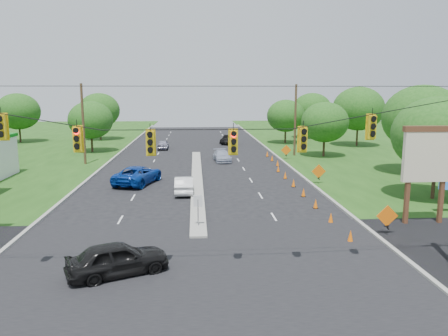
{
  "coord_description": "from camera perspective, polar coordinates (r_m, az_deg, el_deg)",
  "views": [
    {
      "loc": [
        -0.12,
        -19.4,
        8.22
      ],
      "look_at": [
        1.9,
        11.0,
        2.8
      ],
      "focal_mm": 35.0,
      "sensor_mm": 36.0,
      "label": 1
    }
  ],
  "objects": [
    {
      "name": "tree_5",
      "position": [
        61.12,
        -17.02,
        6.01
      ],
      "size": [
        5.88,
        5.88,
        6.86
      ],
      "color": "black",
      "rests_on": "ground"
    },
    {
      "name": "cone_5",
      "position": [
        41.54,
        8.01,
        -0.93
      ],
      "size": [
        0.32,
        0.32,
        0.7
      ],
      "primitive_type": "cone",
      "color": "orange",
      "rests_on": "ground"
    },
    {
      "name": "tree_9",
      "position": [
        55.92,
        13.03,
        5.85
      ],
      "size": [
        5.88,
        5.88,
        6.86
      ],
      "color": "black",
      "rests_on": "ground"
    },
    {
      "name": "median",
      "position": [
        41.23,
        -3.56,
        -1.43
      ],
      "size": [
        1.0,
        34.0,
        0.18
      ],
      "primitive_type": "cube",
      "color": "gray",
      "rests_on": "ground"
    },
    {
      "name": "cone_2",
      "position": [
        31.59,
        11.88,
        -4.56
      ],
      "size": [
        0.32,
        0.32,
        0.7
      ],
      "primitive_type": "cone",
      "color": "orange",
      "rests_on": "ground"
    },
    {
      "name": "work_sign_0",
      "position": [
        26.79,
        20.53,
        -6.0
      ],
      "size": [
        1.27,
        0.58,
        1.37
      ],
      "color": "black",
      "rests_on": "ground"
    },
    {
      "name": "cone_3",
      "position": [
        34.87,
        10.34,
        -3.12
      ],
      "size": [
        0.32,
        0.32,
        0.7
      ],
      "primitive_type": "cone",
      "color": "orange",
      "rests_on": "ground"
    },
    {
      "name": "cone_9",
      "position": [
        55.22,
        5.67,
        1.85
      ],
      "size": [
        0.32,
        0.32,
        0.7
      ],
      "primitive_type": "cone",
      "color": "orange",
      "rests_on": "ground"
    },
    {
      "name": "black_sedan",
      "position": [
        20.59,
        -13.71,
        -11.42
      ],
      "size": [
        4.88,
        3.51,
        1.54
      ],
      "primitive_type": "imported",
      "rotation": [
        0.0,
        0.0,
        1.99
      ],
      "color": "black",
      "rests_on": "ground"
    },
    {
      "name": "white_sedan",
      "position": [
        35.51,
        -5.23,
        -2.19
      ],
      "size": [
        1.53,
        4.22,
        1.38
      ],
      "primitive_type": "imported",
      "rotation": [
        0.0,
        0.0,
        3.16
      ],
      "color": "silver",
      "rests_on": "ground"
    },
    {
      "name": "cone_4",
      "position": [
        38.19,
        9.07,
        -1.93
      ],
      "size": [
        0.32,
        0.32,
        0.7
      ],
      "primitive_type": "cone",
      "color": "orange",
      "rests_on": "ground"
    },
    {
      "name": "cone_1",
      "position": [
        28.36,
        13.78,
        -6.32
      ],
      "size": [
        0.32,
        0.32,
        0.7
      ],
      "primitive_type": "cone",
      "color": "orange",
      "rests_on": "ground"
    },
    {
      "name": "tree_6",
      "position": [
        76.14,
        -15.97,
        7.25
      ],
      "size": [
        6.72,
        6.72,
        7.84
      ],
      "color": "black",
      "rests_on": "ground"
    },
    {
      "name": "tree_7",
      "position": [
        36.4,
        26.14,
        3.92
      ],
      "size": [
        6.72,
        6.72,
        7.84
      ],
      "color": "black",
      "rests_on": "ground"
    },
    {
      "name": "cone_6",
      "position": [
        44.91,
        7.1,
        -0.08
      ],
      "size": [
        0.32,
        0.32,
        0.7
      ],
      "primitive_type": "cone",
      "color": "orange",
      "rests_on": "ground"
    },
    {
      "name": "silver_car_far",
      "position": [
        51.25,
        -0.26,
        1.59
      ],
      "size": [
        2.19,
        4.59,
        1.29
      ],
      "primitive_type": "imported",
      "rotation": [
        0.0,
        0.0,
        0.09
      ],
      "color": "#A0A8BD",
      "rests_on": "ground"
    },
    {
      "name": "tree_10",
      "position": [
        67.89,
        17.16,
        7.42
      ],
      "size": [
        7.56,
        7.56,
        8.82
      ],
      "color": "black",
      "rests_on": "ground"
    },
    {
      "name": "cone_0",
      "position": [
        25.2,
        16.18,
        -8.52
      ],
      "size": [
        0.32,
        0.32,
        0.7
      ],
      "primitive_type": "cone",
      "color": "orange",
      "rests_on": "ground"
    },
    {
      "name": "utility_pole_far_right",
      "position": [
        55.97,
        9.29,
        6.15
      ],
      "size": [
        0.28,
        0.28,
        9.0
      ],
      "primitive_type": "cylinder",
      "color": "#422D1C",
      "rests_on": "ground"
    },
    {
      "name": "work_sign_2",
      "position": [
        53.03,
        8.12,
        2.26
      ],
      "size": [
        1.27,
        0.58,
        1.37
      ],
      "color": "black",
      "rests_on": "ground"
    },
    {
      "name": "tree_8",
      "position": [
        47.02,
        24.41,
        5.97
      ],
      "size": [
        7.56,
        7.56,
        8.82
      ],
      "color": "black",
      "rests_on": "ground"
    },
    {
      "name": "tree_11",
      "position": [
        77.14,
        11.41,
        7.47
      ],
      "size": [
        6.72,
        6.72,
        7.84
      ],
      "color": "black",
      "rests_on": "ground"
    },
    {
      "name": "curb_left",
      "position": [
        51.06,
        -15.02,
        0.48
      ],
      "size": [
        0.25,
        110.0,
        0.16
      ],
      "primitive_type": "cube",
      "color": "gray",
      "rests_on": "ground"
    },
    {
      "name": "cone_8",
      "position": [
        51.81,
        6.3,
        1.29
      ],
      "size": [
        0.32,
        0.32,
        0.7
      ],
      "primitive_type": "cone",
      "color": "orange",
      "rests_on": "ground"
    },
    {
      "name": "tree_4",
      "position": [
        76.72,
        -25.3,
        6.7
      ],
      "size": [
        6.72,
        6.72,
        7.84
      ],
      "color": "black",
      "rests_on": "ground"
    },
    {
      "name": "median_sign",
      "position": [
        26.28,
        -3.42,
        -4.83
      ],
      "size": [
        0.55,
        0.06,
        2.05
      ],
      "color": "gray",
      "rests_on": "ground"
    },
    {
      "name": "cross_street",
      "position": [
        21.07,
        -3.25,
        -12.89
      ],
      "size": [
        160.0,
        14.0,
        0.02
      ],
      "primitive_type": "cube",
      "color": "black",
      "rests_on": "ground"
    },
    {
      "name": "curb_right",
      "position": [
        51.11,
        7.78,
        0.74
      ],
      "size": [
        0.25,
        110.0,
        0.16
      ],
      "primitive_type": "cube",
      "color": "gray",
      "rests_on": "ground"
    },
    {
      "name": "dark_car_receding",
      "position": [
        67.99,
        0.63,
        3.74
      ],
      "size": [
        3.11,
        4.5,
        1.41
      ],
      "primitive_type": "imported",
      "rotation": [
        0.0,
        0.0,
        -0.42
      ],
      "color": "black",
      "rests_on": "ground"
    },
    {
      "name": "pylon_sign",
      "position": [
        29.69,
        25.34,
        0.94
      ],
      "size": [
        5.9,
        2.3,
        6.12
      ],
      "color": "#59331E",
      "rests_on": "ground"
    },
    {
      "name": "ground",
      "position": [
        21.07,
        -3.25,
        -12.89
      ],
      "size": [
        160.0,
        160.0,
        0.0
      ],
      "primitive_type": "plane",
      "color": "black",
      "rests_on": "ground"
    },
    {
      "name": "silver_car_oncoming",
      "position": [
        62.56,
        -7.96,
        3.05
      ],
      "size": [
        1.58,
        3.85,
        1.31
      ],
      "primitive_type": "imported",
      "rotation": [
        0.0,
        0.0,
        3.15
      ],
      "color": "#8E8DA2",
      "rests_on": "ground"
    },
    {
      "name": "cone_7",
      "position": [
        48.41,
        7.02,
        0.66
      ],
      "size": [
        0.32,
        0.32,
        0.7
      ],
      "primitive_type": "cone",
      "color": "orange",
      "rests_on": "ground"
    },
    {
      "name": "tree_12",
      "position": [
        68.97,
        8.07,
        6.76
      ],
      "size": [
        5.88,
        5.88,
        6.86
      ],
      "color": "black",
      "rests_on": "ground"
    },
    {
      "name": "utility_pole_far_left",
      "position": [
        51.06,
        -17.91,
        5.43
      ],
      "size": [
        0.28,
        0.28,
        9.0
      ],
      "primitive_type": "cylinder",
      "color": "#422D1C",
      "rests_on": "ground"
    },
    {
      "name": "blue_pickup",
      "position": [
        39.6,
        -11.18,
        -0.88
      ],
      "size": [
        4.38,
        6.43,
        1.64
      ],
      "primitive_type": "imported",
      "rotation": [
        0.0,
        0.0,
        2.83
      ],
      "color": "#093193",
      "rests_on": "ground"
    },
    {
      "name": "signal_span",
      "position": [
        18.68,
        -3.52,
        0.05
      ],
      "size": [
        25.6,
        0.32,
        9.0
      ],
      "color": "#422D1C",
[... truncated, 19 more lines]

